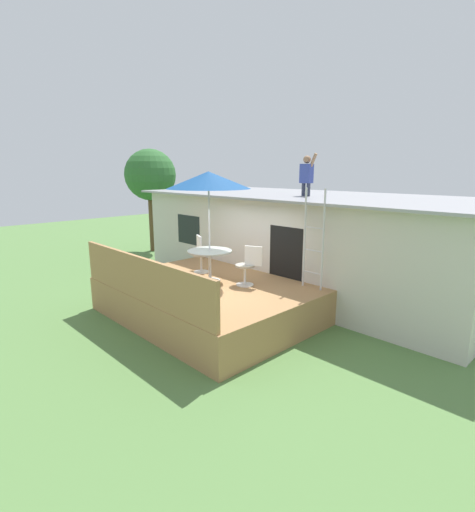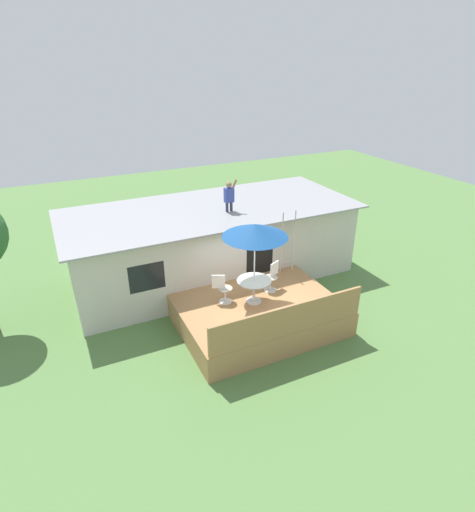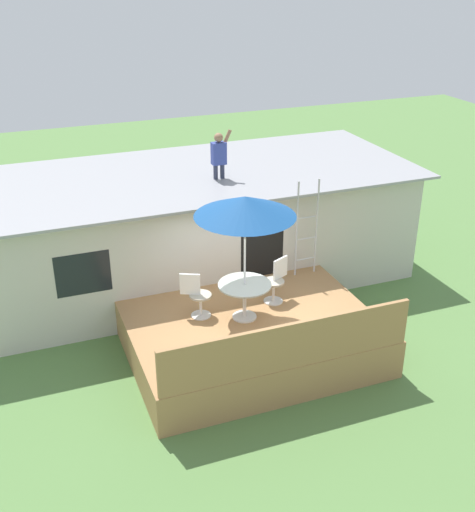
{
  "view_description": "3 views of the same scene",
  "coord_description": "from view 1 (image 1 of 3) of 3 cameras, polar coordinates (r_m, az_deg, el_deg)",
  "views": [
    {
      "loc": [
        6.61,
        -5.5,
        3.37
      ],
      "look_at": [
        0.18,
        0.7,
        1.36
      ],
      "focal_mm": 26.86,
      "sensor_mm": 36.0,
      "label": 1
    },
    {
      "loc": [
        -5.21,
        -9.5,
        7.59
      ],
      "look_at": [
        -0.22,
        0.95,
        1.99
      ],
      "focal_mm": 29.16,
      "sensor_mm": 36.0,
      "label": 2
    },
    {
      "loc": [
        -4.08,
        -9.95,
        7.32
      ],
      "look_at": [
        0.02,
        0.75,
        1.82
      ],
      "focal_mm": 44.49,
      "sensor_mm": 36.0,
      "label": 3
    }
  ],
  "objects": [
    {
      "name": "backyard_tree",
      "position": [
        16.41,
        -12.84,
        11.55
      ],
      "size": [
        2.08,
        2.08,
        4.22
      ],
      "color": "brown",
      "rests_on": "ground"
    },
    {
      "name": "house",
      "position": [
        11.43,
        9.89,
        2.32
      ],
      "size": [
        10.5,
        4.5,
        2.69
      ],
      "color": "beige",
      "rests_on": "ground"
    },
    {
      "name": "ground_plane",
      "position": [
        9.23,
        -3.95,
        -8.74
      ],
      "size": [
        40.0,
        40.0,
        0.0
      ],
      "primitive_type": "plane",
      "color": "#567F42"
    },
    {
      "name": "patio_chair_right",
      "position": [
        8.62,
        1.57,
        -1.49
      ],
      "size": [
        0.59,
        0.44,
        0.92
      ],
      "rotation": [
        0.0,
        0.0,
        -2.7
      ],
      "color": "silver",
      "rests_on": "deck"
    },
    {
      "name": "patio_table",
      "position": [
        8.94,
        -4.16,
        -0.17
      ],
      "size": [
        1.04,
        1.04,
        0.74
      ],
      "color": "silver",
      "rests_on": "deck"
    },
    {
      "name": "deck",
      "position": [
        9.1,
        -3.99,
        -6.39
      ],
      "size": [
        4.76,
        3.68,
        0.8
      ],
      "primitive_type": "cube",
      "color": "#A87A4C",
      "rests_on": "ground"
    },
    {
      "name": "deck_railing",
      "position": [
        7.87,
        -14.14,
        -3.33
      ],
      "size": [
        4.66,
        0.08,
        0.9
      ],
      "primitive_type": "cube",
      "color": "#A87A4C",
      "rests_on": "deck"
    },
    {
      "name": "patio_chair_left",
      "position": [
        9.85,
        -5.54,
        0.25
      ],
      "size": [
        0.59,
        0.44,
        0.92
      ],
      "rotation": [
        0.0,
        0.0,
        -0.44
      ],
      "color": "silver",
      "rests_on": "deck"
    },
    {
      "name": "step_ladder",
      "position": [
        8.47,
        11.27,
        2.46
      ],
      "size": [
        0.52,
        0.04,
        2.2
      ],
      "color": "silver",
      "rests_on": "deck"
    },
    {
      "name": "patio_umbrella",
      "position": [
        8.72,
        -4.35,
        11.19
      ],
      "size": [
        1.9,
        1.9,
        2.54
      ],
      "color": "silver",
      "rests_on": "deck"
    },
    {
      "name": "person_figure",
      "position": [
        10.5,
        10.29,
        12.1
      ],
      "size": [
        0.47,
        0.2,
        1.11
      ],
      "color": "#33384C",
      "rests_on": "house"
    }
  ]
}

